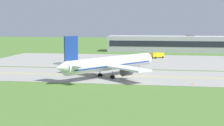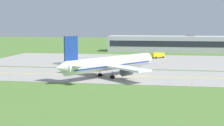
# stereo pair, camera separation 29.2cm
# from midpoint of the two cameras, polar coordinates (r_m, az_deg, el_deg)

# --- Properties ---
(ground_plane) EXTENTS (500.00, 500.00, 0.00)m
(ground_plane) POSITION_cam_midpoint_polar(r_m,az_deg,el_deg) (105.43, 1.36, -2.18)
(ground_plane) COLOR #517A33
(taxiway_strip) EXTENTS (240.00, 28.00, 0.10)m
(taxiway_strip) POSITION_cam_midpoint_polar(r_m,az_deg,el_deg) (105.42, 1.36, -2.15)
(taxiway_strip) COLOR #9E9B93
(taxiway_strip) RESTS_ON ground
(apron_pad) EXTENTS (140.00, 52.00, 0.10)m
(apron_pad) POSITION_cam_midpoint_polar(r_m,az_deg,el_deg) (146.15, 7.50, 0.32)
(apron_pad) COLOR #9E9B93
(apron_pad) RESTS_ON ground
(taxiway_centreline) EXTENTS (220.00, 0.60, 0.01)m
(taxiway_centreline) POSITION_cam_midpoint_polar(r_m,az_deg,el_deg) (105.41, 1.36, -2.12)
(taxiway_centreline) COLOR yellow
(taxiway_centreline) RESTS_ON taxiway_strip
(airplane_lead) EXTENTS (28.83, 34.25, 12.70)m
(airplane_lead) POSITION_cam_midpoint_polar(r_m,az_deg,el_deg) (102.86, -0.45, -0.08)
(airplane_lead) COLOR white
(airplane_lead) RESTS_ON ground
(service_truck_fuel) EXTENTS (6.04, 5.23, 2.60)m
(service_truck_fuel) POSITION_cam_midpoint_polar(r_m,az_deg,el_deg) (157.40, 7.44, 1.33)
(service_truck_fuel) COLOR yellow
(service_truck_fuel) RESTS_ON ground
(terminal_building) EXTENTS (63.73, 13.82, 9.79)m
(terminal_building) POSITION_cam_midpoint_polar(r_m,az_deg,el_deg) (192.49, 8.91, 3.13)
(terminal_building) COLOR #B2B2B7
(terminal_building) RESTS_ON ground
(traffic_cone_near_edge) EXTENTS (0.44, 0.44, 0.60)m
(traffic_cone_near_edge) POSITION_cam_midpoint_polar(r_m,az_deg,el_deg) (93.34, 12.96, -3.35)
(traffic_cone_near_edge) COLOR orange
(traffic_cone_near_edge) RESTS_ON ground
(traffic_cone_mid_edge) EXTENTS (0.44, 0.44, 0.60)m
(traffic_cone_mid_edge) POSITION_cam_midpoint_polar(r_m,az_deg,el_deg) (117.34, -1.00, -1.11)
(traffic_cone_mid_edge) COLOR orange
(traffic_cone_mid_edge) RESTS_ON ground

